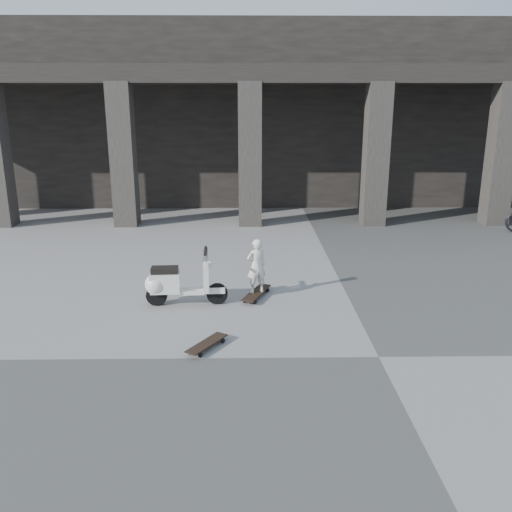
{
  "coord_description": "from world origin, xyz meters",
  "views": [
    {
      "loc": [
        -1.86,
        -6.97,
        3.53
      ],
      "look_at": [
        -1.7,
        2.95,
        0.65
      ],
      "focal_mm": 38.0,
      "sensor_mm": 36.0,
      "label": 1
    }
  ],
  "objects_px": {
    "longboard": "(256,293)",
    "skateboard_spare": "(207,344)",
    "child": "(256,266)",
    "scooter": "(172,283)"
  },
  "relations": [
    {
      "from": "longboard",
      "to": "skateboard_spare",
      "type": "xyz_separation_m",
      "value": [
        -0.77,
        -2.14,
        -0.0
      ]
    },
    {
      "from": "skateboard_spare",
      "to": "scooter",
      "type": "relative_size",
      "value": 0.54
    },
    {
      "from": "longboard",
      "to": "scooter",
      "type": "height_order",
      "value": "scooter"
    },
    {
      "from": "scooter",
      "to": "longboard",
      "type": "bearing_deg",
      "value": 10.47
    },
    {
      "from": "skateboard_spare",
      "to": "child",
      "type": "bearing_deg",
      "value": 12.76
    },
    {
      "from": "child",
      "to": "scooter",
      "type": "bearing_deg",
      "value": -8.93
    },
    {
      "from": "skateboard_spare",
      "to": "scooter",
      "type": "bearing_deg",
      "value": 54.68
    },
    {
      "from": "skateboard_spare",
      "to": "child",
      "type": "relative_size",
      "value": 0.78
    },
    {
      "from": "skateboard_spare",
      "to": "child",
      "type": "height_order",
      "value": "child"
    },
    {
      "from": "longboard",
      "to": "child",
      "type": "distance_m",
      "value": 0.53
    }
  ]
}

